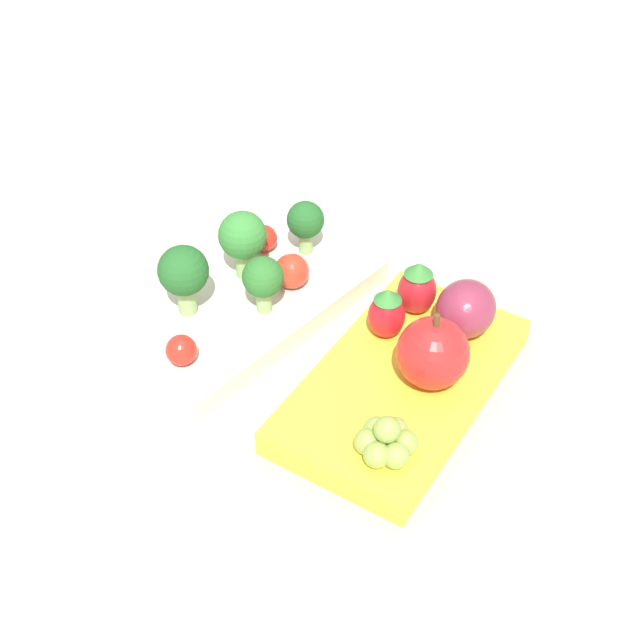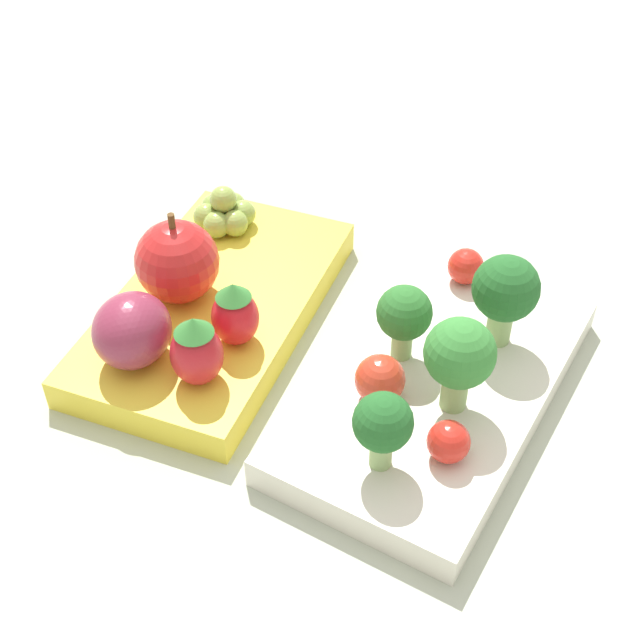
# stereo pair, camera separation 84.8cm
# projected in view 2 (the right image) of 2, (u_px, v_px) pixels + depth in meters

# --- Properties ---
(ground_plane) EXTENTS (4.00, 4.00, 0.00)m
(ground_plane) POSITION_uv_depth(u_px,v_px,m) (319.00, 356.00, 0.52)
(ground_plane) COLOR #ADB7A3
(bento_box_savoury) EXTENTS (0.22, 0.15, 0.02)m
(bento_box_savoury) POSITION_uv_depth(u_px,v_px,m) (435.00, 387.00, 0.49)
(bento_box_savoury) COLOR silver
(bento_box_savoury) RESTS_ON ground_plane
(bento_box_fruit) EXTENTS (0.20, 0.11, 0.02)m
(bento_box_fruit) POSITION_uv_depth(u_px,v_px,m) (215.00, 309.00, 0.54)
(bento_box_fruit) COLOR yellow
(bento_box_fruit) RESTS_ON ground_plane
(broccoli_floret_0) EXTENTS (0.04, 0.04, 0.06)m
(broccoli_floret_0) POSITION_uv_depth(u_px,v_px,m) (459.00, 356.00, 0.45)
(broccoli_floret_0) COLOR #93B770
(broccoli_floret_0) RESTS_ON bento_box_savoury
(broccoli_floret_1) EXTENTS (0.03, 0.03, 0.05)m
(broccoli_floret_1) POSITION_uv_depth(u_px,v_px,m) (383.00, 425.00, 0.42)
(broccoli_floret_1) COLOR #93B770
(broccoli_floret_1) RESTS_ON bento_box_savoury
(broccoli_floret_2) EXTENTS (0.03, 0.03, 0.05)m
(broccoli_floret_2) POSITION_uv_depth(u_px,v_px,m) (406.00, 311.00, 0.48)
(broccoli_floret_2) COLOR #93B770
(broccoli_floret_2) RESTS_ON bento_box_savoury
(broccoli_floret_3) EXTENTS (0.04, 0.04, 0.06)m
(broccoli_floret_3) POSITION_uv_depth(u_px,v_px,m) (505.00, 291.00, 0.48)
(broccoli_floret_3) COLOR #93B770
(broccoli_floret_3) RESTS_ON bento_box_savoury
(cherry_tomato_0) EXTENTS (0.02, 0.02, 0.02)m
(cherry_tomato_0) POSITION_uv_depth(u_px,v_px,m) (466.00, 266.00, 0.54)
(cherry_tomato_0) COLOR red
(cherry_tomato_0) RESTS_ON bento_box_savoury
(cherry_tomato_1) EXTENTS (0.02, 0.02, 0.02)m
(cherry_tomato_1) POSITION_uv_depth(u_px,v_px,m) (449.00, 442.00, 0.44)
(cherry_tomato_1) COLOR red
(cherry_tomato_1) RESTS_ON bento_box_savoury
(cherry_tomato_2) EXTENTS (0.03, 0.03, 0.03)m
(cherry_tomato_2) POSITION_uv_depth(u_px,v_px,m) (380.00, 379.00, 0.47)
(cherry_tomato_2) COLOR red
(cherry_tomato_2) RESTS_ON bento_box_savoury
(apple) EXTENTS (0.05, 0.05, 0.06)m
(apple) POSITION_uv_depth(u_px,v_px,m) (181.00, 257.00, 0.52)
(apple) COLOR red
(apple) RESTS_ON bento_box_fruit
(strawberry_0) EXTENTS (0.03, 0.03, 0.04)m
(strawberry_0) POSITION_uv_depth(u_px,v_px,m) (235.00, 314.00, 0.49)
(strawberry_0) COLOR red
(strawberry_0) RESTS_ON bento_box_fruit
(strawberry_1) EXTENTS (0.03, 0.03, 0.04)m
(strawberry_1) POSITION_uv_depth(u_px,v_px,m) (196.00, 351.00, 0.47)
(strawberry_1) COLOR red
(strawberry_1) RESTS_ON bento_box_fruit
(plum) EXTENTS (0.05, 0.04, 0.04)m
(plum) POSITION_uv_depth(u_px,v_px,m) (132.00, 330.00, 0.48)
(plum) COLOR #892D47
(plum) RESTS_ON bento_box_fruit
(grape_cluster) EXTENTS (0.04, 0.04, 0.03)m
(grape_cluster) POSITION_uv_depth(u_px,v_px,m) (224.00, 213.00, 0.58)
(grape_cluster) COLOR #8EA84C
(grape_cluster) RESTS_ON bento_box_fruit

